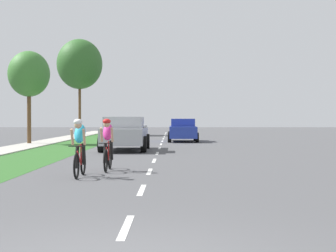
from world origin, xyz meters
name	(u,v)px	position (x,y,z in m)	size (l,w,h in m)	color
ground_plane	(158,151)	(0.00, 20.00, 0.00)	(120.00, 120.00, 0.00)	#4C4C4F
grass_verge	(55,150)	(-5.02, 20.00, 0.00)	(2.97, 70.00, 0.01)	#2D6026
sidewalk_concrete	(6,150)	(-7.45, 20.00, 0.00)	(1.88, 70.00, 0.10)	#B2ADA3
lane_markings_center	(160,146)	(0.00, 24.00, 0.00)	(0.12, 53.80, 0.01)	white
cyclist_lead	(80,147)	(-1.84, 8.57, 0.81)	(0.42, 1.72, 1.58)	black
cyclist_trailing	(108,144)	(-1.28, 10.24, 0.81)	(0.42, 1.72, 1.58)	black
pickup_silver	(125,134)	(-1.62, 20.00, 0.83)	(2.22, 5.10, 1.64)	#A5A8AD
sedan_blue	(183,130)	(1.37, 29.61, 0.77)	(1.98, 4.30, 1.52)	#23389E
street_tree_near	(29,74)	(-7.97, 26.19, 4.21)	(2.50, 2.50, 5.61)	brown
street_tree_far	(80,64)	(-7.76, 42.52, 6.43)	(4.13, 4.13, 8.72)	brown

